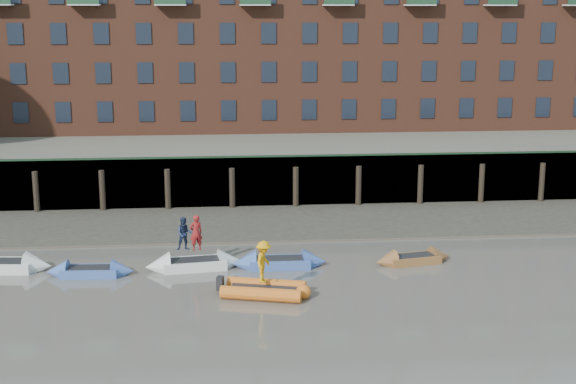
{
  "coord_description": "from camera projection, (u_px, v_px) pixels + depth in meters",
  "views": [
    {
      "loc": [
        -2.84,
        -27.29,
        12.01
      ],
      "look_at": [
        0.64,
        12.0,
        3.2
      ],
      "focal_mm": 50.0,
      "sensor_mm": 36.0,
      "label": 1
    }
  ],
  "objects": [
    {
      "name": "ground",
      "position": [
        299.0,
        348.0,
        29.39
      ],
      "size": [
        220.0,
        220.0,
        0.0
      ],
      "primitive_type": "plane",
      "color": "#5F5952",
      "rests_on": "ground"
    },
    {
      "name": "foreshore",
      "position": [
        268.0,
        223.0,
        46.89
      ],
      "size": [
        110.0,
        8.0,
        0.5
      ],
      "primitive_type": "cube",
      "color": "#3D382F",
      "rests_on": "ground"
    },
    {
      "name": "mud_band",
      "position": [
        272.0,
        239.0,
        43.58
      ],
      "size": [
        110.0,
        1.6,
        0.1
      ],
      "primitive_type": "cube",
      "color": "#4C4336",
      "rests_on": "ground"
    },
    {
      "name": "river_wall",
      "position": [
        263.0,
        181.0,
        50.8
      ],
      "size": [
        110.0,
        1.23,
        3.3
      ],
      "color": "#2D2A26",
      "rests_on": "ground"
    },
    {
      "name": "bank_terrace",
      "position": [
        254.0,
        147.0,
        64.04
      ],
      "size": [
        110.0,
        28.0,
        3.2
      ],
      "primitive_type": "cube",
      "color": "#5E594D",
      "rests_on": "ground"
    },
    {
      "name": "apartment_terrace",
      "position": [
        252.0,
        3.0,
        62.56
      ],
      "size": [
        80.6,
        15.56,
        20.98
      ],
      "color": "brown",
      "rests_on": "bank_terrace"
    },
    {
      "name": "rowboat_1",
      "position": [
        0.0,
        266.0,
        38.2
      ],
      "size": [
        5.0,
        1.89,
        1.42
      ],
      "rotation": [
        0.0,
        0.0,
        -0.1
      ],
      "color": "silver",
      "rests_on": "ground"
    },
    {
      "name": "rowboat_2",
      "position": [
        90.0,
        271.0,
        37.48
      ],
      "size": [
        4.14,
        1.39,
        1.19
      ],
      "rotation": [
        0.0,
        0.0,
        -0.05
      ],
      "color": "#3F5EA8",
      "rests_on": "ground"
    },
    {
      "name": "rowboat_3",
      "position": [
        194.0,
        264.0,
        38.48
      ],
      "size": [
        4.81,
        1.95,
        1.36
      ],
      "rotation": [
        0.0,
        0.0,
        0.13
      ],
      "color": "silver",
      "rests_on": "ground"
    },
    {
      "name": "rowboat_4",
      "position": [
        279.0,
        263.0,
        38.74
      ],
      "size": [
        4.55,
        1.33,
        1.32
      ],
      "rotation": [
        0.0,
        0.0,
        -0.0
      ],
      "color": "#3F5EA8",
      "rests_on": "ground"
    },
    {
      "name": "rowboat_6",
      "position": [
        413.0,
        259.0,
        39.39
      ],
      "size": [
        4.11,
        1.91,
        1.15
      ],
      "rotation": [
        0.0,
        0.0,
        0.2
      ],
      "color": "brown",
      "rests_on": "ground"
    },
    {
      "name": "rib_tender",
      "position": [
        267.0,
        290.0,
        34.76
      ],
      "size": [
        3.95,
        2.65,
        0.66
      ],
      "rotation": [
        0.0,
        0.0,
        -0.26
      ],
      "color": "orange",
      "rests_on": "ground"
    },
    {
      "name": "person_rower_a",
      "position": [
        196.0,
        233.0,
        38.23
      ],
      "size": [
        0.74,
        0.6,
        1.74
      ],
      "primitive_type": "imported",
      "rotation": [
        0.0,
        0.0,
        3.49
      ],
      "color": "maroon",
      "rests_on": "rowboat_3"
    },
    {
      "name": "person_rower_b",
      "position": [
        185.0,
        234.0,
        38.28
      ],
      "size": [
        0.87,
        0.72,
        1.61
      ],
      "primitive_type": "imported",
      "rotation": [
        0.0,
        0.0,
        0.16
      ],
      "color": "#19233F",
      "rests_on": "rowboat_3"
    },
    {
      "name": "person_rib_crew",
      "position": [
        264.0,
        262.0,
        34.57
      ],
      "size": [
        1.04,
        1.34,
        1.83
      ],
      "primitive_type": "imported",
      "rotation": [
        0.0,
        0.0,
        1.22
      ],
      "color": "orange",
      "rests_on": "rib_tender"
    }
  ]
}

